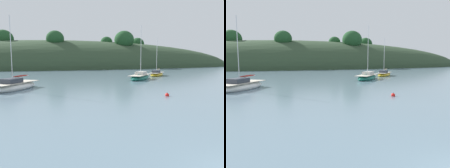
# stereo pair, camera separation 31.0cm
# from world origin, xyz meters

# --- Properties ---
(far_shoreline_hill) EXTENTS (150.00, 36.00, 24.59)m
(far_shoreline_hill) POSITION_xyz_m (0.06, 85.61, 0.10)
(far_shoreline_hill) COLOR #2D422B
(far_shoreline_hill) RESTS_ON ground
(sailboat_cream_ketch) EXTENTS (6.52, 8.10, 9.94)m
(sailboat_cream_ketch) POSITION_xyz_m (-11.42, 27.14, 0.47)
(sailboat_cream_ketch) COLOR white
(sailboat_cream_ketch) RESTS_ON ground
(sailboat_blue_center) EXTENTS (6.94, 7.37, 10.44)m
(sailboat_blue_center) POSITION_xyz_m (9.92, 34.95, 0.45)
(sailboat_blue_center) COLOR #196B56
(sailboat_blue_center) RESTS_ON ground
(sailboat_grey_yawl) EXTENTS (6.00, 6.16, 8.74)m
(sailboat_grey_yawl) POSITION_xyz_m (16.78, 41.44, 0.40)
(sailboat_grey_yawl) COLOR gold
(sailboat_grey_yawl) RESTS_ON ground
(mooring_buoy_channel) EXTENTS (0.44, 0.44, 0.54)m
(mooring_buoy_channel) POSITION_xyz_m (5.54, 17.01, 0.12)
(mooring_buoy_channel) COLOR red
(mooring_buoy_channel) RESTS_ON ground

